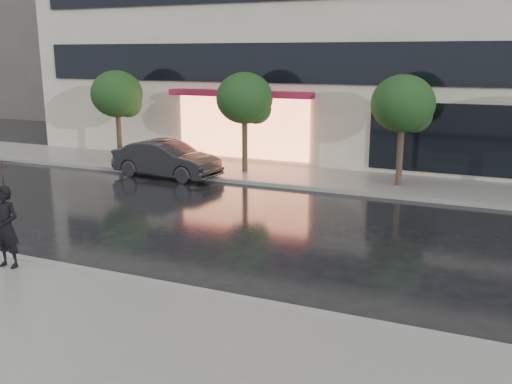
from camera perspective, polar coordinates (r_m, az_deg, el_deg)
The scene contains 11 objects.
ground at distance 12.78m, azimuth -7.79°, elevation -7.85°, with size 120.00×120.00×0.00m, color black.
sidewalk_near at distance 10.38m, azimuth -17.41°, elevation -13.31°, with size 60.00×4.50×0.12m, color slate.
sidewalk_far at distance 21.79m, azimuth 6.34°, elevation 1.38°, with size 60.00×3.50×0.12m, color slate.
curb_near at distance 11.98m, azimuth -10.31°, elevation -9.10°, with size 60.00×0.25×0.14m, color gray.
curb_far at distance 20.16m, azimuth 4.85°, elevation 0.45°, with size 60.00×0.25×0.14m, color gray.
bg_building_left at distance 49.82m, azimuth -20.49°, elevation 14.36°, with size 14.00×10.00×12.00m, color #59544F.
tree_far_west at distance 25.31m, azimuth -13.59°, elevation 9.34°, with size 2.20×2.20×3.99m.
tree_mid_west at distance 22.22m, azimuth -0.97°, elevation 9.16°, with size 2.20×2.20×3.99m.
tree_mid_east at distance 20.46m, azimuth 14.65°, elevation 8.34°, with size 2.20×2.20×3.99m.
parked_car at distance 22.23m, azimuth -8.93°, elevation 3.26°, with size 1.51×4.32×1.42m, color #232325.
pedestrian_with_umbrella at distance 13.28m, azimuth -23.89°, elevation -0.95°, with size 0.88×0.89×2.38m.
Camera 1 is at (6.31, -10.09, 4.65)m, focal length 40.00 mm.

